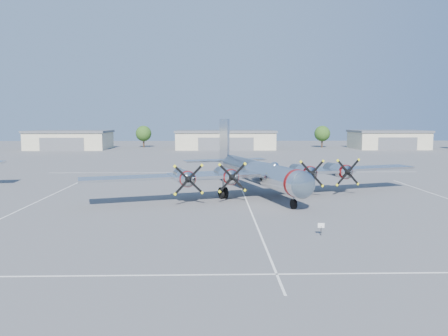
{
  "coord_description": "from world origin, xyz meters",
  "views": [
    {
      "loc": [
        -3.53,
        -45.44,
        8.61
      ],
      "look_at": [
        -2.32,
        2.86,
        3.2
      ],
      "focal_mm": 35.0,
      "sensor_mm": 36.0,
      "label": 1
    }
  ],
  "objects_px": {
    "info_placard": "(321,227)",
    "hangar_west": "(70,140)",
    "hangar_east": "(388,139)",
    "tree_east": "(322,134)",
    "tree_west": "(144,134)",
    "main_bomber_b29": "(256,194)",
    "hangar_center": "(225,140)"
  },
  "relations": [
    {
      "from": "info_placard",
      "to": "hangar_west",
      "type": "bearing_deg",
      "value": 121.29
    },
    {
      "from": "hangar_east",
      "to": "tree_east",
      "type": "distance_m",
      "value": 19.04
    },
    {
      "from": "tree_west",
      "to": "tree_east",
      "type": "distance_m",
      "value": 55.04
    },
    {
      "from": "tree_east",
      "to": "info_placard",
      "type": "xyz_separation_m",
      "value": [
        -25.51,
        -101.89,
        -3.56
      ]
    },
    {
      "from": "info_placard",
      "to": "main_bomber_b29",
      "type": "bearing_deg",
      "value": 103.39
    },
    {
      "from": "hangar_west",
      "to": "tree_east",
      "type": "height_order",
      "value": "tree_east"
    },
    {
      "from": "hangar_center",
      "to": "tree_east",
      "type": "distance_m",
      "value": 30.64
    },
    {
      "from": "hangar_center",
      "to": "info_placard",
      "type": "distance_m",
      "value": 95.98
    },
    {
      "from": "hangar_west",
      "to": "hangar_center",
      "type": "relative_size",
      "value": 0.79
    },
    {
      "from": "tree_west",
      "to": "info_placard",
      "type": "distance_m",
      "value": 108.05
    },
    {
      "from": "hangar_west",
      "to": "tree_west",
      "type": "xyz_separation_m",
      "value": [
        20.0,
        8.04,
        1.51
      ]
    },
    {
      "from": "hangar_west",
      "to": "hangar_east",
      "type": "distance_m",
      "value": 93.0
    },
    {
      "from": "info_placard",
      "to": "hangar_center",
      "type": "bearing_deg",
      "value": 96.67
    },
    {
      "from": "hangar_center",
      "to": "tree_east",
      "type": "relative_size",
      "value": 4.31
    },
    {
      "from": "tree_east",
      "to": "hangar_east",
      "type": "bearing_deg",
      "value": -18.54
    },
    {
      "from": "hangar_west",
      "to": "tree_west",
      "type": "bearing_deg",
      "value": 21.89
    },
    {
      "from": "hangar_west",
      "to": "hangar_center",
      "type": "distance_m",
      "value": 45.0
    },
    {
      "from": "tree_west",
      "to": "hangar_center",
      "type": "bearing_deg",
      "value": -17.82
    },
    {
      "from": "hangar_west",
      "to": "hangar_east",
      "type": "xyz_separation_m",
      "value": [
        93.0,
        0.0,
        0.0
      ]
    },
    {
      "from": "tree_west",
      "to": "tree_east",
      "type": "relative_size",
      "value": 1.0
    },
    {
      "from": "main_bomber_b29",
      "to": "tree_east",
      "type": "bearing_deg",
      "value": 53.77
    },
    {
      "from": "main_bomber_b29",
      "to": "hangar_center",
      "type": "bearing_deg",
      "value": 73.71
    },
    {
      "from": "hangar_west",
      "to": "tree_west",
      "type": "distance_m",
      "value": 21.61
    },
    {
      "from": "main_bomber_b29",
      "to": "info_placard",
      "type": "bearing_deg",
      "value": -97.96
    },
    {
      "from": "tree_west",
      "to": "tree_east",
      "type": "xyz_separation_m",
      "value": [
        55.0,
        -2.0,
        0.0
      ]
    },
    {
      "from": "hangar_west",
      "to": "tree_west",
      "type": "height_order",
      "value": "tree_west"
    },
    {
      "from": "main_bomber_b29",
      "to": "hangar_west",
      "type": "bearing_deg",
      "value": 103.57
    },
    {
      "from": "hangar_east",
      "to": "main_bomber_b29",
      "type": "height_order",
      "value": "hangar_east"
    },
    {
      "from": "hangar_west",
      "to": "tree_west",
      "type": "relative_size",
      "value": 3.4
    },
    {
      "from": "hangar_center",
      "to": "tree_west",
      "type": "height_order",
      "value": "tree_west"
    },
    {
      "from": "hangar_east",
      "to": "main_bomber_b29",
      "type": "relative_size",
      "value": 0.53
    },
    {
      "from": "tree_east",
      "to": "hangar_center",
      "type": "bearing_deg",
      "value": -168.62
    }
  ]
}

